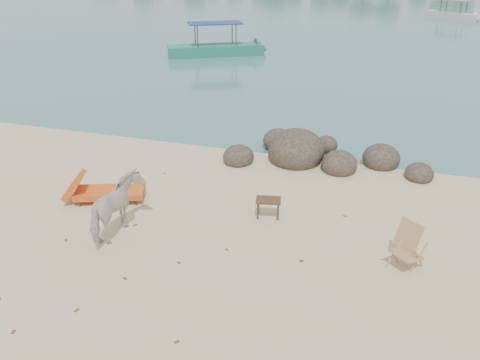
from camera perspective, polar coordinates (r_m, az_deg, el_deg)
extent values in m
ellipsoid|color=#322921|center=(14.71, -0.19, 2.75)|extent=(0.97, 1.07, 0.73)
ellipsoid|color=#322921|center=(14.92, 6.86, 3.51)|extent=(1.78, 1.96, 1.34)
ellipsoid|color=#322921|center=(14.46, 12.00, 1.79)|extent=(1.08, 1.19, 0.81)
ellipsoid|color=#322921|center=(15.17, 16.81, 2.45)|extent=(1.15, 1.26, 0.86)
ellipsoid|color=#322921|center=(14.62, 20.98, 0.62)|extent=(0.82, 0.91, 0.62)
ellipsoid|color=#322921|center=(16.02, 4.68, 4.74)|extent=(1.04, 1.14, 0.78)
ellipsoid|color=#322921|center=(16.00, 10.45, 4.17)|extent=(0.77, 0.85, 0.58)
imported|color=silver|center=(11.10, -14.74, -3.49)|extent=(0.77, 1.67, 1.40)
plane|color=brown|center=(10.03, -13.83, -11.72)|extent=(0.13, 0.13, 0.00)
plane|color=brown|center=(9.54, -19.28, -14.90)|extent=(0.12, 0.12, 0.00)
plane|color=brown|center=(14.18, -9.18, 0.71)|extent=(0.13, 0.13, 0.00)
plane|color=brown|center=(10.26, -7.44, -10.10)|extent=(0.13, 0.13, 0.00)
plane|color=brown|center=(11.73, -12.63, -5.47)|extent=(0.13, 0.13, 0.00)
plane|color=brown|center=(8.55, -7.72, -19.10)|extent=(0.14, 0.14, 0.00)
plane|color=brown|center=(10.58, -1.63, -8.61)|extent=(0.13, 0.13, 0.00)
plane|color=brown|center=(9.52, -25.87, -16.45)|extent=(0.12, 0.12, 0.00)
plane|color=brown|center=(10.31, 7.49, -9.89)|extent=(0.14, 0.14, 0.00)
plane|color=brown|center=(12.09, 12.67, -4.43)|extent=(0.11, 0.11, 0.00)
plane|color=brown|center=(11.60, -20.42, -7.01)|extent=(0.14, 0.14, 0.00)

